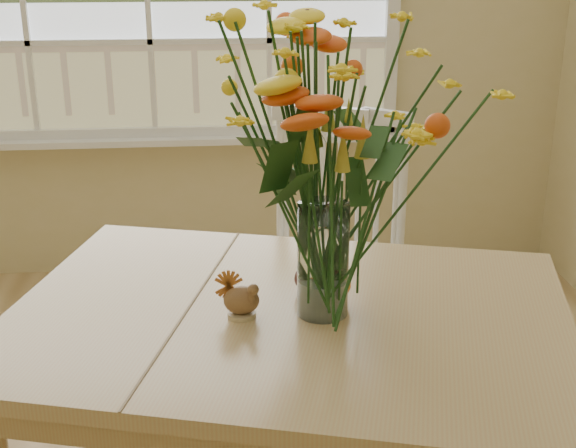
{
  "coord_description": "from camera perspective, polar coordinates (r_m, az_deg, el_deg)",
  "views": [
    {
      "loc": [
        0.3,
        -1.44,
        1.6
      ],
      "look_at": [
        0.46,
        0.28,
        0.95
      ],
      "focal_mm": 48.0,
      "sensor_mm": 36.0,
      "label": 1
    }
  ],
  "objects": [
    {
      "name": "dining_table",
      "position": [
        1.96,
        0.05,
        -8.79
      ],
      "size": [
        1.58,
        1.31,
        0.73
      ],
      "rotation": [
        0.0,
        0.0,
        -0.27
      ],
      "color": "tan",
      "rests_on": "floor"
    },
    {
      "name": "windsor_chair",
      "position": [
        2.68,
        3.31,
        -2.03
      ],
      "size": [
        0.61,
        0.6,
        1.04
      ],
      "rotation": [
        0.0,
        0.0,
        -0.37
      ],
      "color": "white",
      "rests_on": "floor"
    },
    {
      "name": "flower_vase",
      "position": [
        1.75,
        2.75,
        5.75
      ],
      "size": [
        0.59,
        0.59,
        0.7
      ],
      "color": "white",
      "rests_on": "dining_table"
    },
    {
      "name": "pumpkin",
      "position": [
        1.94,
        3.05,
        -4.57
      ],
      "size": [
        0.11,
        0.11,
        0.09
      ],
      "primitive_type": "ellipsoid",
      "color": "orange",
      "rests_on": "dining_table"
    },
    {
      "name": "turkey_figurine",
      "position": [
        1.87,
        -3.47,
        -5.67
      ],
      "size": [
        0.09,
        0.07,
        0.11
      ],
      "rotation": [
        0.0,
        0.0,
        -0.07
      ],
      "color": "#CCB78C",
      "rests_on": "dining_table"
    },
    {
      "name": "dark_gourd",
      "position": [
        1.99,
        1.62,
        -4.16
      ],
      "size": [
        0.12,
        0.08,
        0.07
      ],
      "color": "#38160F",
      "rests_on": "dining_table"
    }
  ]
}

